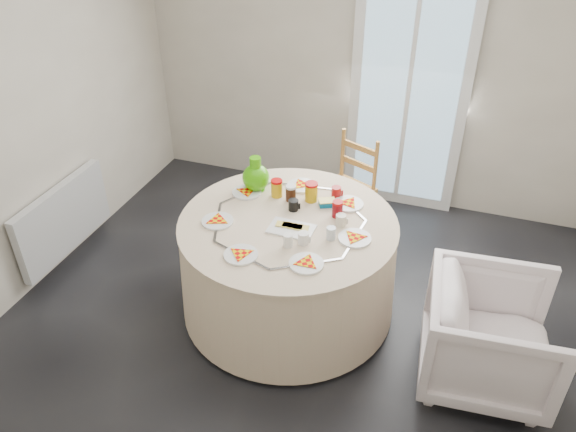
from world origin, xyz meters
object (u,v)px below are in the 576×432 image
(armchair, at_px, (491,332))
(radiator, at_px, (64,219))
(wooden_chair, at_px, (345,186))
(table, at_px, (288,267))
(green_pitcher, at_px, (256,175))

(armchair, bearing_deg, radiator, 81.99)
(wooden_chair, distance_m, armchair, 1.75)
(table, distance_m, armchair, 1.38)
(wooden_chair, xyz_separation_m, green_pitcher, (-0.49, -0.72, 0.40))
(radiator, distance_m, green_pitcher, 1.62)
(radiator, distance_m, table, 1.86)
(table, xyz_separation_m, wooden_chair, (0.14, 1.04, 0.09))
(armchair, height_order, green_pitcher, green_pitcher)
(green_pitcher, bearing_deg, radiator, -165.36)
(wooden_chair, relative_size, green_pitcher, 3.53)
(radiator, bearing_deg, table, 0.73)
(radiator, xyz_separation_m, green_pitcher, (1.50, 0.34, 0.49))
(radiator, bearing_deg, green_pitcher, 12.72)
(table, distance_m, green_pitcher, 0.68)
(radiator, xyz_separation_m, wooden_chair, (2.00, 1.06, 0.09))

